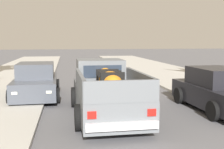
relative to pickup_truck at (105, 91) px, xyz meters
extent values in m
cube|color=beige|center=(6.37, 4.69, -0.75)|extent=(5.33, 60.00, 0.12)
cube|color=silver|center=(-3.56, 4.69, -0.76)|extent=(0.16, 60.00, 0.10)
cube|color=silver|center=(5.11, 4.69, -0.76)|extent=(0.16, 60.00, 0.10)
cube|color=slate|center=(0.00, -0.18, -0.21)|extent=(1.99, 5.13, 0.80)
cube|color=slate|center=(-0.02, 1.42, 0.59)|extent=(1.74, 1.52, 0.80)
cube|color=#283342|center=(-0.01, 0.66, 0.61)|extent=(1.38, 0.08, 0.44)
cube|color=#283342|center=(-0.03, 2.18, 0.61)|extent=(1.46, 0.08, 0.48)
cube|color=slate|center=(-0.90, -1.05, 0.47)|extent=(0.15, 3.30, 0.56)
cube|color=slate|center=(0.92, -1.03, 0.47)|extent=(0.15, 3.30, 0.56)
cube|color=slate|center=(0.04, -2.69, 0.47)|extent=(1.88, 0.13, 0.56)
cube|color=silver|center=(0.04, -2.78, -0.37)|extent=(1.83, 0.15, 0.20)
cylinder|color=black|center=(-1.00, 1.34, -0.43)|extent=(0.27, 0.76, 0.76)
cylinder|color=black|center=(0.96, 1.36, -0.43)|extent=(0.27, 0.76, 0.76)
cylinder|color=black|center=(-0.96, -1.60, -0.43)|extent=(0.27, 0.76, 0.76)
cylinder|color=black|center=(1.00, -1.57, -0.43)|extent=(0.27, 0.76, 0.76)
cube|color=red|center=(-0.71, -2.76, -0.07)|extent=(0.22, 0.04, 0.18)
cube|color=red|center=(0.79, -2.74, -0.07)|extent=(0.22, 0.04, 0.18)
ellipsoid|color=orange|center=(0.01, -0.88, 0.49)|extent=(0.72, 1.71, 0.60)
sphere|color=orange|center=(0.00, 0.07, 0.57)|extent=(0.44, 0.44, 0.44)
cube|color=black|center=(0.02, -1.35, 0.49)|extent=(0.72, 0.13, 0.61)
cube|color=black|center=(0.01, -0.88, 0.49)|extent=(0.72, 0.13, 0.61)
cube|color=black|center=(0.01, -0.41, 0.49)|extent=(0.72, 0.13, 0.61)
cube|color=black|center=(4.11, 0.04, -0.28)|extent=(1.88, 4.25, 0.72)
cube|color=black|center=(4.11, 0.14, 0.40)|extent=(1.58, 2.14, 0.64)
cube|color=#283342|center=(4.08, 1.10, 0.38)|extent=(1.34, 0.12, 0.50)
cylinder|color=black|center=(3.25, -1.29, -0.49)|extent=(0.24, 0.65, 0.64)
cylinder|color=black|center=(4.97, 1.36, -0.49)|extent=(0.24, 0.65, 0.64)
cylinder|color=black|center=(3.17, 1.31, -0.49)|extent=(0.24, 0.65, 0.64)
cube|color=red|center=(4.68, 2.16, -0.17)|extent=(0.20, 0.05, 0.12)
cube|color=red|center=(3.42, 2.13, -0.17)|extent=(0.20, 0.05, 0.12)
cube|color=#474C56|center=(-2.62, 3.38, -0.28)|extent=(1.87, 4.25, 0.72)
cube|color=#474C56|center=(-2.62, 3.48, 0.40)|extent=(1.58, 2.14, 0.64)
cube|color=#283342|center=(-2.60, 2.51, 0.38)|extent=(1.37, 0.12, 0.52)
cube|color=#283342|center=(-2.65, 4.45, 0.38)|extent=(1.34, 0.12, 0.50)
cylinder|color=black|center=(-1.69, 2.10, -0.49)|extent=(0.24, 0.65, 0.64)
cylinder|color=black|center=(-3.49, 2.05, -0.49)|extent=(0.24, 0.65, 0.64)
cylinder|color=black|center=(-1.76, 4.70, -0.49)|extent=(0.24, 0.65, 0.64)
cylinder|color=black|center=(-3.56, 4.66, -0.49)|extent=(0.24, 0.65, 0.64)
cube|color=red|center=(-2.05, 5.50, -0.17)|extent=(0.20, 0.05, 0.12)
cube|color=white|center=(-1.95, 1.29, -0.21)|extent=(0.20, 0.05, 0.10)
cube|color=red|center=(-3.31, 5.47, -0.17)|extent=(0.20, 0.05, 0.12)
cube|color=white|center=(-3.18, 1.25, -0.21)|extent=(0.20, 0.05, 0.10)
camera|label=1|loc=(-1.30, -9.47, 1.71)|focal=45.99mm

